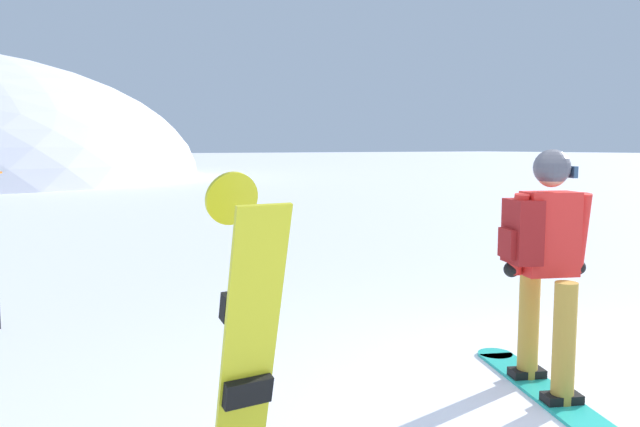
{
  "coord_description": "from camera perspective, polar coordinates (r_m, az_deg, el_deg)",
  "views": [
    {
      "loc": [
        -3.45,
        -2.44,
        1.73
      ],
      "look_at": [
        0.04,
        3.44,
        1.0
      ],
      "focal_mm": 35.31,
      "sensor_mm": 36.0,
      "label": 1
    }
  ],
  "objects": [
    {
      "name": "spare_snowboard",
      "position": [
        3.19,
        -6.67,
        -10.65
      ],
      "size": [
        0.28,
        0.44,
        1.61
      ],
      "color": "yellow",
      "rests_on": "ground"
    },
    {
      "name": "ground_plane",
      "position": [
        4.57,
        23.15,
        -16.7
      ],
      "size": [
        300.0,
        300.0,
        0.0
      ],
      "primitive_type": "plane",
      "color": "white"
    },
    {
      "name": "snowboarder_main",
      "position": [
        4.63,
        19.63,
        -4.37
      ],
      "size": [
        0.85,
        1.73,
        1.71
      ],
      "color": "#23B7A3",
      "rests_on": "ground"
    }
  ]
}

